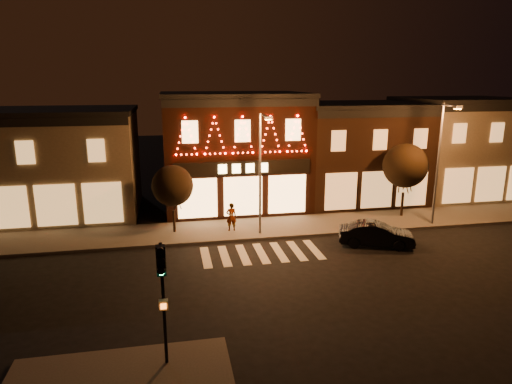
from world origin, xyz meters
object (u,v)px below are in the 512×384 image
object	(u,v)px
dark_sedan	(376,234)
pedestrian	(231,217)
streetlamp_mid	(261,165)
traffic_signal_near	(162,282)

from	to	relation	value
dark_sedan	pedestrian	distance (m)	8.61
streetlamp_mid	pedestrian	bearing A→B (deg)	155.17
streetlamp_mid	pedestrian	world-z (taller)	streetlamp_mid
traffic_signal_near	dark_sedan	world-z (taller)	traffic_signal_near
traffic_signal_near	pedestrian	bearing A→B (deg)	72.41
dark_sedan	pedestrian	bearing A→B (deg)	84.48
streetlamp_mid	dark_sedan	world-z (taller)	streetlamp_mid
streetlamp_mid	dark_sedan	bearing A→B (deg)	-18.35
streetlamp_mid	pedestrian	size ratio (longest dim) A/B	4.09
traffic_signal_near	pedestrian	distance (m)	13.66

